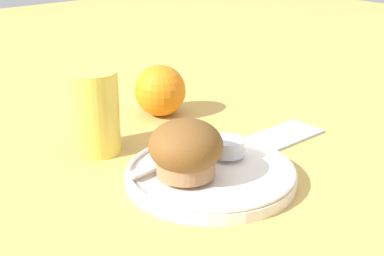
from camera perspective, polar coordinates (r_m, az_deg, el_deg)
name	(u,v)px	position (r m, az deg, el deg)	size (l,w,h in m)	color
ground_plane	(221,177)	(0.69, 3.11, -5.25)	(3.00, 3.00, 0.00)	tan
plate	(211,174)	(0.67, 2.00, -4.94)	(0.22, 0.22, 0.02)	silver
muffin	(186,150)	(0.64, -0.67, -2.31)	(0.09, 0.09, 0.07)	#9E7047
cream_ramekin	(228,146)	(0.70, 3.83, -1.92)	(0.04, 0.04, 0.02)	silver
berry_pair	(172,152)	(0.69, -2.17, -2.63)	(0.03, 0.01, 0.01)	maroon
butter_knife	(180,156)	(0.70, -1.29, -2.96)	(0.17, 0.03, 0.00)	silver
orange_fruit	(160,91)	(0.89, -3.41, 4.00)	(0.09, 0.09, 0.09)	orange
juice_glass	(94,112)	(0.75, -10.36, 1.66)	(0.07, 0.07, 0.12)	#EAD14C
folded_napkin	(285,134)	(0.82, 9.94, -0.59)	(0.11, 0.06, 0.01)	#B2BCCC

